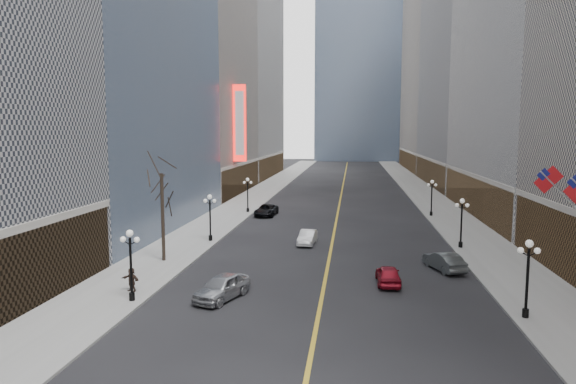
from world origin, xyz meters
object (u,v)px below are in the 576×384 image
(streetlamp_east_1, at_px, (528,270))
(car_nb_mid, at_px, (307,237))
(streetlamp_west_2, at_px, (210,213))
(streetlamp_east_2, at_px, (462,218))
(car_sb_far, at_px, (444,261))
(streetlamp_east_3, at_px, (432,194))
(streetlamp_west_1, at_px, (131,258))
(car_nb_near, at_px, (222,287))
(car_nb_far, at_px, (266,210))
(car_sb_mid, at_px, (388,275))
(streetlamp_west_3, at_px, (248,191))

(streetlamp_east_1, height_order, car_nb_mid, streetlamp_east_1)
(streetlamp_west_2, relative_size, car_nb_mid, 1.12)
(streetlamp_east_1, relative_size, streetlamp_east_2, 1.00)
(streetlamp_west_2, height_order, car_sb_far, streetlamp_west_2)
(streetlamp_east_3, bearing_deg, streetlamp_west_1, -123.25)
(car_nb_near, height_order, car_sb_far, car_nb_near)
(streetlamp_east_1, distance_m, car_nb_far, 40.01)
(car_nb_near, bearing_deg, car_sb_mid, 42.88)
(streetlamp_west_2, bearing_deg, streetlamp_east_1, -37.33)
(streetlamp_east_1, bearing_deg, streetlamp_west_3, 123.25)
(streetlamp_east_3, xyz_separation_m, streetlamp_west_2, (-23.60, -18.00, 0.00))
(streetlamp_east_3, relative_size, streetlamp_west_3, 1.00)
(streetlamp_east_1, height_order, car_nb_far, streetlamp_east_1)
(streetlamp_west_2, distance_m, car_nb_near, 17.60)
(streetlamp_west_3, height_order, car_sb_far, streetlamp_west_3)
(streetlamp_west_3, distance_m, car_nb_far, 4.02)
(car_nb_mid, bearing_deg, streetlamp_west_2, -174.59)
(car_nb_near, height_order, car_sb_mid, car_nb_near)
(car_nb_mid, bearing_deg, car_nb_near, -99.23)
(streetlamp_east_2, height_order, car_nb_near, streetlamp_east_2)
(streetlamp_west_3, bearing_deg, streetlamp_west_1, -90.00)
(car_nb_mid, height_order, car_sb_far, car_sb_far)
(streetlamp_west_2, height_order, car_nb_far, streetlamp_west_2)
(streetlamp_east_2, distance_m, streetlamp_east_3, 18.00)
(car_nb_mid, height_order, car_sb_mid, car_sb_mid)
(streetlamp_west_3, bearing_deg, car_nb_far, -33.98)
(streetlamp_east_2, distance_m, car_sb_far, 8.51)
(streetlamp_east_1, relative_size, streetlamp_west_1, 1.00)
(car_sb_mid, bearing_deg, car_nb_mid, -62.12)
(streetlamp_west_1, height_order, streetlamp_west_3, same)
(streetlamp_west_2, relative_size, car_nb_far, 0.87)
(streetlamp_east_3, height_order, streetlamp_west_1, same)
(streetlamp_east_3, distance_m, car_nb_far, 21.00)
(streetlamp_east_1, bearing_deg, streetlamp_east_2, 90.00)
(streetlamp_west_1, xyz_separation_m, streetlamp_west_3, (0.00, 36.00, 0.00))
(car_sb_mid, xyz_separation_m, car_sb_far, (4.53, 4.26, 0.04))
(streetlamp_east_2, xyz_separation_m, streetlamp_east_3, (0.00, 18.00, 0.00))
(streetlamp_east_1, xyz_separation_m, streetlamp_west_3, (-23.60, 36.00, 0.00))
(streetlamp_east_3, xyz_separation_m, car_sb_mid, (-7.33, -29.99, -2.22))
(car_sb_mid, height_order, car_sb_far, car_sb_far)
(streetlamp_west_2, xyz_separation_m, car_sb_mid, (16.27, -11.99, -2.22))
(streetlamp_west_3, bearing_deg, streetlamp_east_1, -56.75)
(car_nb_mid, bearing_deg, car_sb_mid, -56.63)
(car_sb_mid, relative_size, car_sb_far, 0.92)
(streetlamp_west_2, bearing_deg, streetlamp_east_3, 37.33)
(car_nb_mid, relative_size, car_sb_far, 0.92)
(streetlamp_east_3, xyz_separation_m, car_nb_far, (-20.80, -1.89, -2.18))
(streetlamp_east_2, distance_m, car_nb_far, 26.40)
(car_nb_mid, bearing_deg, streetlamp_west_3, 122.27)
(streetlamp_east_2, xyz_separation_m, car_nb_mid, (-14.12, 0.19, -2.24))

